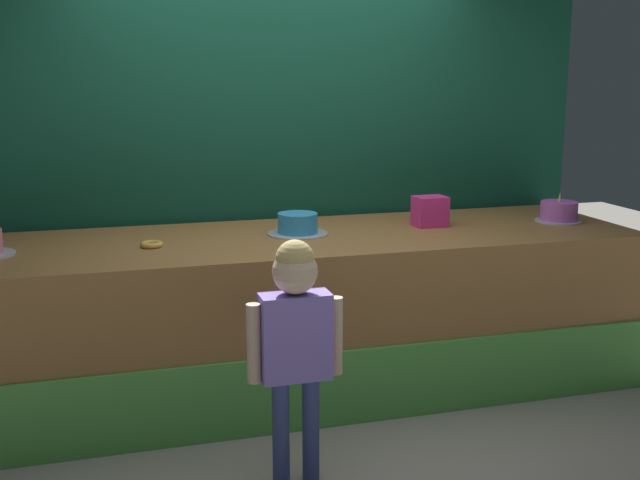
% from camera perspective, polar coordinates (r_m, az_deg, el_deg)
% --- Properties ---
extents(ground_plane, '(12.00, 12.00, 0.00)m').
position_cam_1_polar(ground_plane, '(4.29, 0.54, -13.37)').
color(ground_plane, gray).
extents(stage_platform, '(3.95, 1.15, 0.92)m').
position_cam_1_polar(stage_platform, '(4.62, -1.46, -5.33)').
color(stage_platform, '#9E6B38').
rests_on(stage_platform, ground_plane).
extents(curtain_backdrop, '(4.23, 0.08, 2.61)m').
position_cam_1_polar(curtain_backdrop, '(5.09, -3.45, 5.96)').
color(curtain_backdrop, '#144C38').
rests_on(curtain_backdrop, ground_plane).
extents(child_figure, '(0.44, 0.20, 1.14)m').
position_cam_1_polar(child_figure, '(3.48, -1.81, -6.47)').
color(child_figure, '#3F4C8C').
rests_on(child_figure, ground_plane).
extents(pink_box, '(0.20, 0.16, 0.18)m').
position_cam_1_polar(pink_box, '(4.82, 8.00, 2.08)').
color(pink_box, '#F1349A').
rests_on(pink_box, stage_platform).
extents(donut, '(0.12, 0.12, 0.03)m').
position_cam_1_polar(donut, '(4.30, -12.12, -0.32)').
color(donut, '#F2BF4C').
rests_on(donut, stage_platform).
extents(cake_center, '(0.35, 0.35, 0.12)m').
position_cam_1_polar(cake_center, '(4.53, -1.63, 1.12)').
color(cake_center, silver).
rests_on(cake_center, stage_platform).
extents(cake_right, '(0.29, 0.29, 0.19)m').
position_cam_1_polar(cake_right, '(5.15, 16.96, 1.96)').
color(cake_right, silver).
rests_on(cake_right, stage_platform).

